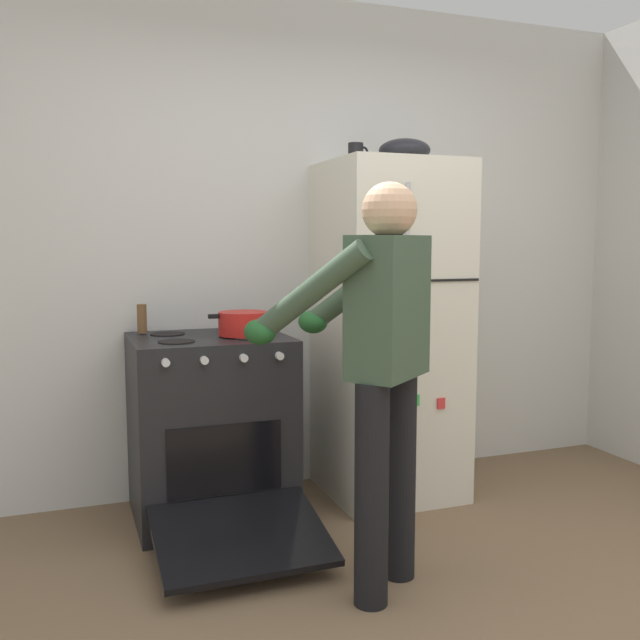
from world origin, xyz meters
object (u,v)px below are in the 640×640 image
person_cook (378,349)px  red_pot (243,323)px  coffee_mug (356,152)px  refrigerator (389,330)px  pepper_mill (142,319)px  mixing_bowl (404,151)px  stove_range (212,429)px

person_cook → red_pot: size_ratio=4.66×
coffee_mug → refrigerator: bearing=-15.8°
coffee_mug → pepper_mill: size_ratio=0.77×
refrigerator → pepper_mill: 1.30m
refrigerator → coffee_mug: 0.96m
red_pot → person_cook: bearing=-71.7°
red_pot → mixing_bowl: (0.90, 0.05, 0.88)m
red_pot → mixing_bowl: size_ratio=1.25×
refrigerator → person_cook: bearing=-118.2°
person_cook → pepper_mill: 1.39m
stove_range → red_pot: (0.16, -0.03, 0.53)m
stove_range → person_cook: bearing=-64.0°
refrigerator → red_pot: bearing=-176.5°
coffee_mug → mixing_bowl: bearing=-11.0°
stove_range → person_cook: person_cook is taller
person_cook → stove_range: bearing=116.0°
red_pot → coffee_mug: (0.64, 0.10, 0.87)m
stove_range → mixing_bowl: mixing_bowl is taller
person_cook → red_pot: 0.97m
refrigerator → red_pot: size_ratio=5.23×
pepper_mill → mixing_bowl: mixing_bowl is taller
person_cook → mixing_bowl: (0.60, 0.97, 0.89)m
pepper_mill → stove_range: bearing=-36.0°
person_cook → refrigerator: bearing=61.8°
red_pot → coffee_mug: 1.09m
refrigerator → coffee_mug: (-0.18, 0.05, 0.95)m
pepper_mill → mixing_bowl: (1.36, -0.20, 0.87)m
red_pot → coffee_mug: bearing=8.8°
stove_range → red_pot: bearing=-11.4°
mixing_bowl → stove_range: bearing=-179.0°
refrigerator → person_cook: refrigerator is taller
person_cook → red_pot: bearing=108.3°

